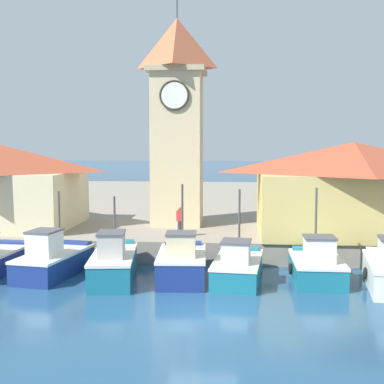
# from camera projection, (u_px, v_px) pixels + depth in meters

# --- Properties ---
(ground_plane) EXTENTS (300.00, 300.00, 0.00)m
(ground_plane) POSITION_uv_depth(u_px,v_px,m) (202.00, 320.00, 18.60)
(ground_plane) COLOR navy
(quay_wharf) EXTENTS (120.00, 40.00, 1.14)m
(quay_wharf) POSITION_uv_depth(u_px,v_px,m) (223.00, 206.00, 46.54)
(quay_wharf) COLOR gray
(quay_wharf) RESTS_ON ground
(fishing_boat_left_inner) EXTENTS (2.72, 4.97, 3.88)m
(fishing_boat_left_inner) POSITION_uv_depth(u_px,v_px,m) (53.00, 260.00, 24.66)
(fishing_boat_left_inner) COLOR navy
(fishing_boat_left_inner) RESTS_ON ground
(fishing_boat_mid_left) EXTENTS (2.50, 5.29, 3.70)m
(fishing_boat_mid_left) POSITION_uv_depth(u_px,v_px,m) (114.00, 263.00, 23.89)
(fishing_boat_mid_left) COLOR #196B7F
(fishing_boat_mid_left) RESTS_ON ground
(fishing_boat_center) EXTENTS (2.37, 4.39, 4.27)m
(fishing_boat_center) POSITION_uv_depth(u_px,v_px,m) (182.00, 263.00, 23.89)
(fishing_boat_center) COLOR navy
(fishing_boat_center) RESTS_ON ground
(fishing_boat_mid_right) EXTENTS (2.43, 4.66, 4.06)m
(fishing_boat_mid_right) POSITION_uv_depth(u_px,v_px,m) (237.00, 266.00, 23.68)
(fishing_boat_mid_right) COLOR #196B7F
(fishing_boat_mid_right) RESTS_ON ground
(fishing_boat_right_inner) EXTENTS (2.28, 4.20, 4.11)m
(fishing_boat_right_inner) POSITION_uv_depth(u_px,v_px,m) (317.00, 265.00, 23.75)
(fishing_boat_right_inner) COLOR #196B7F
(fishing_boat_right_inner) RESTS_ON ground
(clock_tower) EXTENTS (3.43, 3.43, 13.92)m
(clock_tower) POSITION_uv_depth(u_px,v_px,m) (177.00, 116.00, 32.07)
(clock_tower) COLOR beige
(clock_tower) RESTS_ON quay_wharf
(warehouse_left) EXTENTS (9.03, 7.18, 4.85)m
(warehouse_left) POSITION_uv_depth(u_px,v_px,m) (2.00, 185.00, 31.76)
(warehouse_left) COLOR beige
(warehouse_left) RESTS_ON quay_wharf
(warehouse_right) EXTENTS (10.48, 6.93, 5.02)m
(warehouse_right) POSITION_uv_depth(u_px,v_px,m) (353.00, 187.00, 28.91)
(warehouse_right) COLOR tan
(warehouse_right) RESTS_ON quay_wharf
(dock_worker_near_tower) EXTENTS (0.34, 0.22, 1.62)m
(dock_worker_near_tower) POSITION_uv_depth(u_px,v_px,m) (180.00, 221.00, 28.30)
(dock_worker_near_tower) COLOR #33333D
(dock_worker_near_tower) RESTS_ON quay_wharf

